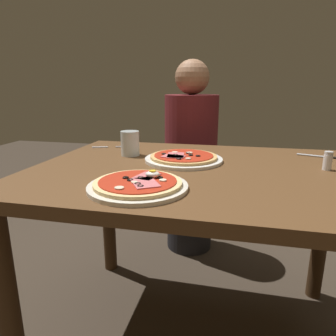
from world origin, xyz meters
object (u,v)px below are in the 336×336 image
(pizza_across_left, at_px, (183,158))
(salt_shaker, at_px, (328,161))
(dining_table, at_px, (199,196))
(pizza_foreground, at_px, (138,185))
(fork, at_px, (106,147))
(diner_person, at_px, (191,164))
(water_glass_near, at_px, (130,145))
(knife, at_px, (325,157))

(pizza_across_left, distance_m, salt_shaker, 0.52)
(dining_table, distance_m, pizza_foreground, 0.33)
(fork, relative_size, diner_person, 0.13)
(water_glass_near, distance_m, diner_person, 0.67)
(dining_table, relative_size, water_glass_near, 11.68)
(pizza_foreground, distance_m, salt_shaker, 0.68)
(pizza_across_left, relative_size, water_glass_near, 2.95)
(water_glass_near, distance_m, fork, 0.22)
(knife, bearing_deg, diner_person, 143.71)
(dining_table, xyz_separation_m, pizza_foreground, (-0.15, -0.27, 0.12))
(fork, bearing_deg, salt_shaker, -12.33)
(pizza_across_left, relative_size, salt_shaker, 4.60)
(pizza_foreground, relative_size, knife, 1.53)
(salt_shaker, bearing_deg, pizza_across_left, 177.92)
(pizza_foreground, bearing_deg, water_glass_near, 112.50)
(pizza_foreground, xyz_separation_m, diner_person, (0.00, 1.02, -0.19))
(salt_shaker, distance_m, diner_person, 0.92)
(dining_table, relative_size, fork, 7.93)
(diner_person, bearing_deg, pizza_across_left, 95.90)
(dining_table, xyz_separation_m, water_glass_near, (-0.32, 0.14, 0.15))
(pizza_foreground, relative_size, salt_shaker, 4.37)
(fork, bearing_deg, pizza_across_left, -24.12)
(dining_table, height_order, fork, fork)
(pizza_foreground, xyz_separation_m, knife, (0.64, 0.55, -0.01))
(pizza_across_left, bearing_deg, knife, 18.53)
(knife, xyz_separation_m, diner_person, (-0.64, 0.47, -0.18))
(salt_shaker, bearing_deg, dining_table, -170.82)
(diner_person, bearing_deg, pizza_foreground, 89.89)
(dining_table, distance_m, salt_shaker, 0.47)
(dining_table, height_order, water_glass_near, water_glass_near)
(fork, height_order, salt_shaker, salt_shaker)
(dining_table, height_order, pizza_across_left, pizza_across_left)
(water_glass_near, xyz_separation_m, salt_shaker, (0.76, -0.07, -0.01))
(water_glass_near, relative_size, fork, 0.68)
(pizza_foreground, distance_m, pizza_across_left, 0.37)
(diner_person, bearing_deg, water_glass_near, 74.11)
(pizza_foreground, distance_m, water_glass_near, 0.45)
(fork, xyz_separation_m, knife, (0.98, 0.01, 0.00))
(pizza_foreground, xyz_separation_m, salt_shaker, (0.59, 0.34, 0.02))
(pizza_foreground, height_order, pizza_across_left, pizza_foreground)
(fork, xyz_separation_m, salt_shaker, (0.93, -0.20, 0.03))
(pizza_across_left, bearing_deg, diner_person, 95.90)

